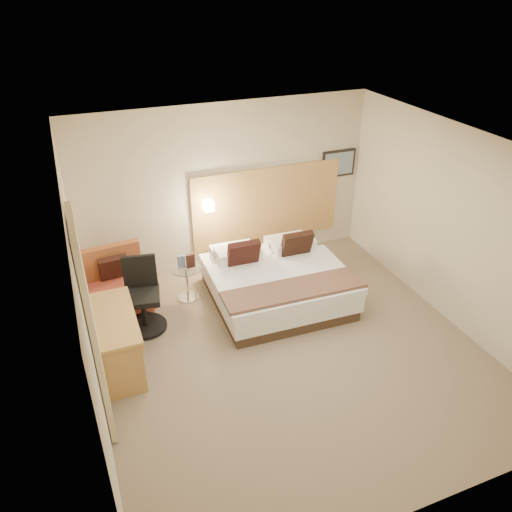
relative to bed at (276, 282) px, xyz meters
name	(u,v)px	position (x,y,z in m)	size (l,w,h in m)	color
floor	(289,350)	(-0.30, -1.14, -0.32)	(4.80, 5.00, 0.02)	#806E56
ceiling	(298,151)	(-0.30, -1.14, 2.40)	(4.80, 5.00, 0.02)	white
wall_back	(226,187)	(-0.30, 1.37, 1.04)	(4.80, 0.02, 2.70)	beige
wall_front	(430,412)	(-0.30, -3.65, 1.04)	(4.80, 0.02, 2.70)	beige
wall_left	(83,305)	(-2.71, -1.14, 1.04)	(0.02, 5.00, 2.70)	beige
wall_right	(455,228)	(2.11, -1.14, 1.04)	(0.02, 5.00, 2.70)	beige
headboard_panel	(267,205)	(0.40, 1.33, 0.64)	(2.60, 0.04, 1.30)	tan
art_frame	(338,163)	(1.72, 1.34, 1.19)	(0.62, 0.03, 0.47)	black
art_canvas	(339,164)	(1.72, 1.32, 1.19)	(0.54, 0.01, 0.39)	slate
lamp_arm	(207,204)	(-0.65, 1.28, 0.84)	(0.02, 0.02, 0.12)	silver
lamp_shade	(208,206)	(-0.65, 1.22, 0.84)	(0.15, 0.15, 0.15)	#FFEDC6
curtain	(92,328)	(-2.66, -1.39, 0.91)	(0.06, 0.90, 2.42)	beige
bottle_a	(179,262)	(-1.32, 0.57, 0.32)	(0.06, 0.06, 0.19)	#7D90C2
bottle_b	(183,261)	(-1.26, 0.57, 0.32)	(0.06, 0.06, 0.19)	#879BD1
menu_folder	(191,261)	(-1.16, 0.52, 0.33)	(0.13, 0.05, 0.21)	#361C16
bed	(276,282)	(0.00, 0.00, 0.00)	(2.02, 1.96, 0.96)	#3E2D1F
lounge_chair	(118,286)	(-2.23, 0.66, 0.05)	(0.94, 0.85, 0.91)	#986447
side_table	(187,281)	(-1.24, 0.53, -0.01)	(0.52, 0.52, 0.54)	silver
desk	(115,327)	(-2.41, -0.63, 0.29)	(0.57, 1.23, 0.76)	tan
desk_chair	(143,301)	(-1.97, 0.06, 0.12)	(0.68, 0.68, 1.04)	black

